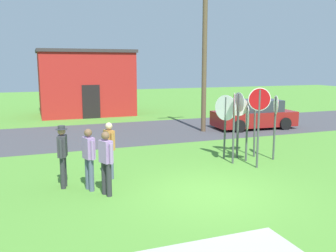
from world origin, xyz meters
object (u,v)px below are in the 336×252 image
stop_sign_nearest (259,114)px  stop_sign_center_cluster (238,115)px  utility_pole (205,48)px  person_near_signs (109,147)px  stop_sign_leaning_right (238,114)px  stop_sign_far_back (255,113)px  stop_sign_rear_left (225,115)px  person_in_blue (89,156)px  parked_car_on_street (255,115)px  person_with_sunhat (63,153)px  stop_sign_leaning_left (275,117)px  stop_sign_low_front (234,115)px  person_holding_notes (106,160)px  stop_sign_rear_right (247,123)px

stop_sign_nearest → stop_sign_center_cluster: 1.81m
utility_pole → person_near_signs: 9.12m
utility_pole → person_near_signs: utility_pole is taller
stop_sign_leaning_right → stop_sign_far_back: (0.68, -0.03, 0.02)m
stop_sign_rear_left → person_in_blue: (-5.08, -1.70, -0.64)m
parked_car_on_street → person_with_sunhat: 12.17m
stop_sign_leaning_left → parked_car_on_street: bearing=62.2°
utility_pole → stop_sign_low_front: 6.63m
stop_sign_center_cluster → person_with_sunhat: stop_sign_center_cluster is taller
stop_sign_center_cluster → person_holding_notes: (-5.44, -2.60, -0.55)m
stop_sign_center_cluster → stop_sign_far_back: bearing=-46.3°
utility_pole → parked_car_on_street: size_ratio=1.80×
stop_sign_leaning_left → stop_sign_center_cluster: 1.38m
stop_sign_rear_right → stop_sign_far_back: stop_sign_far_back is taller
stop_sign_far_back → person_near_signs: stop_sign_far_back is taller
stop_sign_leaning_left → stop_sign_center_cluster: bearing=128.7°
utility_pole → stop_sign_low_front: size_ratio=3.25×
stop_sign_rear_right → stop_sign_center_cluster: bearing=79.6°
stop_sign_nearest → person_with_sunhat: size_ratio=1.52×
stop_sign_center_cluster → person_with_sunhat: bearing=-166.4°
person_near_signs → person_with_sunhat: size_ratio=0.97×
stop_sign_far_back → utility_pole: bearing=84.3°
stop_sign_rear_left → person_holding_notes: stop_sign_rear_left is taller
stop_sign_leaning_left → person_near_signs: (-5.93, -0.09, -0.61)m
stop_sign_rear_right → parked_car_on_street: bearing=54.1°
stop_sign_leaning_right → stop_sign_rear_right: 0.55m
person_with_sunhat → stop_sign_leaning_right: bearing=10.4°
stop_sign_far_back → person_in_blue: (-6.23, -1.58, -0.69)m
person_holding_notes → utility_pole: bearing=49.4°
stop_sign_nearest → stop_sign_far_back: bearing=60.8°
person_near_signs → person_holding_notes: bearing=-104.7°
stop_sign_center_cluster → person_holding_notes: bearing=-154.5°
stop_sign_leaning_right → person_in_blue: stop_sign_leaning_right is taller
stop_sign_far_back → person_in_blue: size_ratio=1.45×
stop_sign_nearest → person_near_signs: (-4.77, 0.59, -0.85)m
stop_sign_leaning_left → stop_sign_rear_right: bearing=170.0°
stop_sign_rear_left → person_with_sunhat: bearing=-167.9°
stop_sign_nearest → stop_sign_low_front: stop_sign_nearest is taller
utility_pole → stop_sign_leaning_left: utility_pole is taller
person_in_blue → stop_sign_leaning_left: bearing=8.2°
stop_sign_rear_right → stop_sign_rear_left: size_ratio=0.86×
stop_sign_leaning_right → person_in_blue: size_ratio=1.42×
stop_sign_center_cluster → stop_sign_rear_left: stop_sign_rear_left is taller
stop_sign_rear_left → person_with_sunhat: size_ratio=1.33×
utility_pole → stop_sign_rear_left: size_ratio=3.44×
parked_car_on_street → stop_sign_nearest: stop_sign_nearest is taller
person_in_blue → person_holding_notes: same height
stop_sign_far_back → person_in_blue: bearing=-165.8°
stop_sign_leaning_left → stop_sign_far_back: (-0.42, 0.62, 0.08)m
person_with_sunhat → stop_sign_far_back: bearing=9.1°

